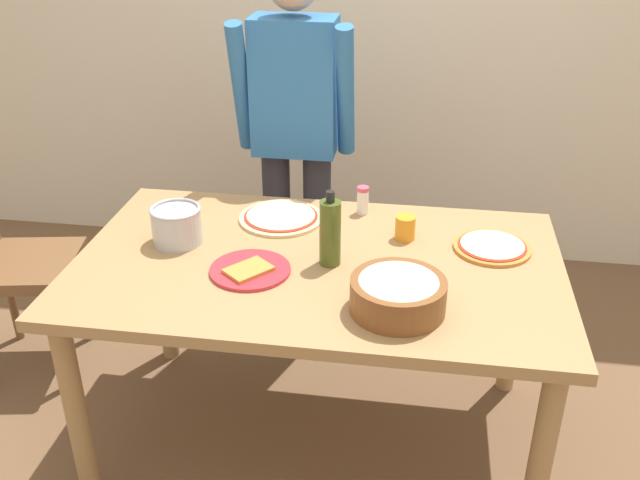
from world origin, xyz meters
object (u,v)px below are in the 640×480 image
dining_table (318,284)px  olive_oil_bottle (330,232)px  plate_with_slice (250,270)px  popcorn_bowl (398,292)px  pizza_raw_on_board (281,217)px  chair_wooden_left (4,251)px  person_cook (295,131)px  steel_pot (177,225)px  pizza_cooked_on_tray (492,247)px  salt_shaker (363,200)px  cup_orange (405,228)px

dining_table → olive_oil_bottle: 0.21m
plate_with_slice → popcorn_bowl: popcorn_bowl is taller
pizza_raw_on_board → chair_wooden_left: bearing=-179.2°
person_cook → steel_pot: bearing=-112.1°
dining_table → person_cook: size_ratio=0.99×
pizza_cooked_on_tray → olive_oil_bottle: olive_oil_bottle is taller
olive_oil_bottle → salt_shaker: 0.41m
dining_table → plate_with_slice: size_ratio=6.15×
chair_wooden_left → popcorn_bowl: (1.60, -0.52, 0.28)m
cup_orange → plate_with_slice: bearing=-147.2°
salt_shaker → olive_oil_bottle: bearing=-99.6°
olive_oil_bottle → steel_pot: 0.55m
plate_with_slice → cup_orange: 0.57m
olive_oil_bottle → salt_shaker: (0.07, 0.40, -0.06)m
pizza_cooked_on_tray → popcorn_bowl: 0.52m
pizza_raw_on_board → cup_orange: cup_orange is taller
person_cook → cup_orange: 0.75m
chair_wooden_left → pizza_raw_on_board: 1.16m
person_cook → chair_wooden_left: (-1.11, -0.49, -0.40)m
pizza_cooked_on_tray → salt_shaker: bearing=154.8°
steel_pot → cup_orange: 0.79m
olive_oil_bottle → plate_with_slice: bearing=-158.4°
popcorn_bowl → dining_table: bearing=136.9°
dining_table → person_cook: person_cook is taller
steel_pot → pizza_raw_on_board: bearing=35.7°
plate_with_slice → olive_oil_bottle: (0.24, 0.10, 0.11)m
person_cook → chair_wooden_left: bearing=-156.2°
plate_with_slice → cup_orange: bearing=32.8°
salt_shaker → popcorn_bowl: bearing=-75.5°
popcorn_bowl → plate_with_slice: bearing=162.6°
dining_table → pizza_raw_on_board: bearing=122.6°
pizza_raw_on_board → plate_with_slice: plate_with_slice is taller
plate_with_slice → cup_orange: size_ratio=3.06×
steel_pot → pizza_cooked_on_tray: bearing=5.9°
person_cook → popcorn_bowl: (0.49, -1.01, -0.12)m
chair_wooden_left → steel_pot: chair_wooden_left is taller
pizza_cooked_on_tray → olive_oil_bottle: 0.57m
pizza_raw_on_board → plate_with_slice: (-0.02, -0.39, -0.00)m
person_cook → popcorn_bowl: bearing=-64.3°
plate_with_slice → steel_pot: (-0.29, 0.16, 0.06)m
pizza_raw_on_board → steel_pot: steel_pot is taller
pizza_cooked_on_tray → cup_orange: cup_orange is taller
chair_wooden_left → popcorn_bowl: bearing=-18.2°
person_cook → pizza_raw_on_board: bearing=-86.3°
person_cook → pizza_cooked_on_tray: person_cook is taller
olive_oil_bottle → cup_orange: olive_oil_bottle is taller
plate_with_slice → salt_shaker: salt_shaker is taller
dining_table → chair_wooden_left: size_ratio=1.68×
popcorn_bowl → salt_shaker: bearing=104.5°
pizza_raw_on_board → plate_with_slice: 0.39m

